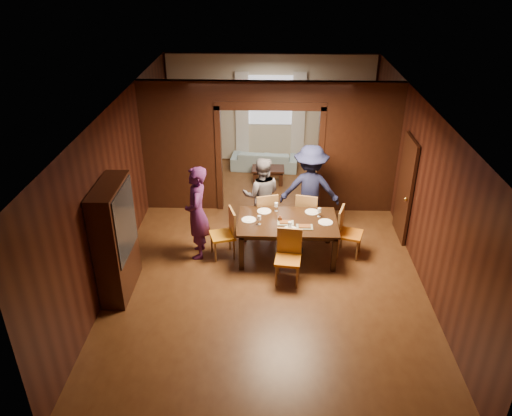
{
  "coord_description": "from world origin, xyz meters",
  "views": [
    {
      "loc": [
        0.02,
        -8.48,
        5.34
      ],
      "look_at": [
        -0.23,
        -0.4,
        1.05
      ],
      "focal_mm": 35.0,
      "sensor_mm": 36.0,
      "label": 1
    }
  ],
  "objects_px": {
    "person_navy": "(310,189)",
    "chair_far_r": "(307,213)",
    "chair_far_l": "(265,213)",
    "person_grey": "(261,195)",
    "chair_left": "(222,234)",
    "person_purple": "(197,213)",
    "coffee_table": "(268,175)",
    "dining_table": "(287,238)",
    "hutch": "(115,240)",
    "chair_near": "(288,258)",
    "chair_right": "(350,233)",
    "sofa": "(265,160)"
  },
  "relations": [
    {
      "from": "person_purple",
      "to": "chair_right",
      "type": "xyz_separation_m",
      "value": [
        2.89,
        0.09,
        -0.43
      ]
    },
    {
      "from": "chair_far_l",
      "to": "chair_far_r",
      "type": "distance_m",
      "value": 0.87
    },
    {
      "from": "dining_table",
      "to": "chair_left",
      "type": "xyz_separation_m",
      "value": [
        -1.23,
        -0.05,
        0.1
      ]
    },
    {
      "from": "person_purple",
      "to": "coffee_table",
      "type": "bearing_deg",
      "value": 154.13
    },
    {
      "from": "person_purple",
      "to": "sofa",
      "type": "distance_m",
      "value": 4.44
    },
    {
      "from": "chair_left",
      "to": "chair_far_l",
      "type": "xyz_separation_m",
      "value": [
        0.79,
        0.86,
        0.0
      ]
    },
    {
      "from": "hutch",
      "to": "sofa",
      "type": "bearing_deg",
      "value": 65.86
    },
    {
      "from": "sofa",
      "to": "chair_right",
      "type": "bearing_deg",
      "value": 117.27
    },
    {
      "from": "person_navy",
      "to": "chair_right",
      "type": "xyz_separation_m",
      "value": [
        0.73,
        -0.93,
        -0.45
      ]
    },
    {
      "from": "dining_table",
      "to": "person_purple",
      "type": "bearing_deg",
      "value": -179.28
    },
    {
      "from": "sofa",
      "to": "chair_right",
      "type": "relative_size",
      "value": 1.8
    },
    {
      "from": "person_grey",
      "to": "hutch",
      "type": "relative_size",
      "value": 0.81
    },
    {
      "from": "hutch",
      "to": "chair_right",
      "type": "bearing_deg",
      "value": 16.63
    },
    {
      "from": "chair_left",
      "to": "person_purple",
      "type": "bearing_deg",
      "value": -111.74
    },
    {
      "from": "person_purple",
      "to": "sofa",
      "type": "height_order",
      "value": "person_purple"
    },
    {
      "from": "chair_far_r",
      "to": "chair_right",
      "type": "bearing_deg",
      "value": 148.92
    },
    {
      "from": "person_navy",
      "to": "chair_near",
      "type": "distance_m",
      "value": 1.95
    },
    {
      "from": "chair_right",
      "to": "hutch",
      "type": "distance_m",
      "value": 4.3
    },
    {
      "from": "chair_far_r",
      "to": "chair_far_l",
      "type": "bearing_deg",
      "value": 14.59
    },
    {
      "from": "person_purple",
      "to": "dining_table",
      "type": "bearing_deg",
      "value": 86.13
    },
    {
      "from": "person_navy",
      "to": "chair_far_l",
      "type": "xyz_separation_m",
      "value": [
        -0.92,
        -0.2,
        -0.45
      ]
    },
    {
      "from": "person_grey",
      "to": "sofa",
      "type": "height_order",
      "value": "person_grey"
    },
    {
      "from": "person_grey",
      "to": "chair_left",
      "type": "relative_size",
      "value": 1.68
    },
    {
      "from": "hutch",
      "to": "chair_near",
      "type": "bearing_deg",
      "value": 6.2
    },
    {
      "from": "person_navy",
      "to": "dining_table",
      "type": "xyz_separation_m",
      "value": [
        -0.47,
        -1.0,
        -0.56
      ]
    },
    {
      "from": "sofa",
      "to": "chair_far_l",
      "type": "xyz_separation_m",
      "value": [
        0.05,
        -3.4,
        0.23
      ]
    },
    {
      "from": "person_purple",
      "to": "coffee_table",
      "type": "xyz_separation_m",
      "value": [
        1.3,
        3.33,
        -0.71
      ]
    },
    {
      "from": "chair_left",
      "to": "chair_right",
      "type": "xyz_separation_m",
      "value": [
        2.43,
        0.13,
        0.0
      ]
    },
    {
      "from": "chair_far_l",
      "to": "chair_left",
      "type": "bearing_deg",
      "value": 30.48
    },
    {
      "from": "chair_right",
      "to": "chair_far_r",
      "type": "relative_size",
      "value": 1.0
    },
    {
      "from": "coffee_table",
      "to": "chair_near",
      "type": "height_order",
      "value": "chair_near"
    },
    {
      "from": "chair_far_r",
      "to": "chair_near",
      "type": "relative_size",
      "value": 1.0
    },
    {
      "from": "person_navy",
      "to": "dining_table",
      "type": "distance_m",
      "value": 1.24
    },
    {
      "from": "sofa",
      "to": "chair_right",
      "type": "height_order",
      "value": "chair_right"
    },
    {
      "from": "person_navy",
      "to": "chair_left",
      "type": "bearing_deg",
      "value": 35.96
    },
    {
      "from": "person_purple",
      "to": "chair_far_l",
      "type": "bearing_deg",
      "value": 118.82
    },
    {
      "from": "person_navy",
      "to": "chair_far_l",
      "type": "distance_m",
      "value": 1.04
    },
    {
      "from": "dining_table",
      "to": "chair_right",
      "type": "distance_m",
      "value": 1.21
    },
    {
      "from": "coffee_table",
      "to": "hutch",
      "type": "xyz_separation_m",
      "value": [
        -2.5,
        -4.46,
        0.8
      ]
    },
    {
      "from": "sofa",
      "to": "person_purple",
      "type": "bearing_deg",
      "value": 79.12
    },
    {
      "from": "coffee_table",
      "to": "hutch",
      "type": "bearing_deg",
      "value": -119.25
    },
    {
      "from": "dining_table",
      "to": "chair_far_l",
      "type": "height_order",
      "value": "chair_far_l"
    },
    {
      "from": "coffee_table",
      "to": "chair_left",
      "type": "distance_m",
      "value": 3.48
    },
    {
      "from": "sofa",
      "to": "person_grey",
      "type": "bearing_deg",
      "value": 94.65
    },
    {
      "from": "person_navy",
      "to": "chair_far_r",
      "type": "xyz_separation_m",
      "value": [
        -0.04,
        -0.18,
        -0.45
      ]
    },
    {
      "from": "dining_table",
      "to": "coffee_table",
      "type": "relative_size",
      "value": 2.31
    },
    {
      "from": "coffee_table",
      "to": "chair_right",
      "type": "bearing_deg",
      "value": -63.77
    },
    {
      "from": "coffee_table",
      "to": "chair_left",
      "type": "relative_size",
      "value": 0.82
    },
    {
      "from": "chair_near",
      "to": "dining_table",
      "type": "bearing_deg",
      "value": 96.6
    },
    {
      "from": "sofa",
      "to": "hutch",
      "type": "relative_size",
      "value": 0.87
    }
  ]
}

